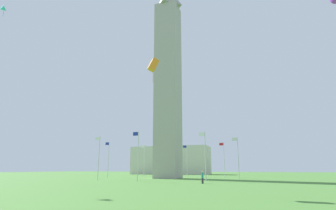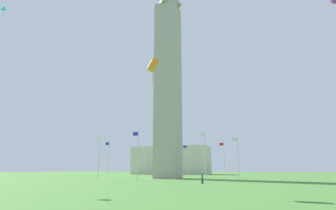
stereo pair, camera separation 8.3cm
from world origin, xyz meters
The scene contains 14 objects.
ground_plane centered at (0.00, 0.00, 0.00)m, with size 260.00×260.00×0.00m, color #477A33.
obelisk_monument centered at (0.00, 0.00, 23.93)m, with size 5.26×5.26×47.86m.
flagpole_n centered at (15.43, 0.00, 4.67)m, with size 1.12×0.14×8.55m.
flagpole_ne centered at (10.92, 10.87, 4.67)m, with size 1.12×0.14×8.55m.
flagpole_e centered at (0.06, 15.37, 4.67)m, with size 1.12×0.14×8.55m.
flagpole_se centered at (-10.81, 10.87, 4.67)m, with size 1.12×0.14×8.55m.
flagpole_s centered at (-15.31, 0.00, 4.67)m, with size 1.12×0.14×8.55m.
flagpole_sw centered at (-10.81, -10.87, 4.67)m, with size 1.12×0.14×8.55m.
flagpole_w centered at (0.06, -15.37, 4.67)m, with size 1.12×0.14×8.55m.
flagpole_nw centered at (10.92, -10.87, 4.67)m, with size 1.12×0.14×8.55m.
person_teal_shirt centered at (-12.08, 18.86, 0.89)m, with size 0.32×0.32×1.78m.
kite_orange_box centered at (-10.10, 32.78, 13.23)m, with size 1.42×1.35×2.84m.
kite_cyan_delta centered at (18.95, 29.28, 28.42)m, with size 1.19×1.32×1.97m.
distant_building centered at (14.89, -44.42, 5.25)m, with size 29.79×10.97×10.50m.
Camera 1 is at (-21.29, 59.02, 2.10)m, focal length 29.43 mm.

